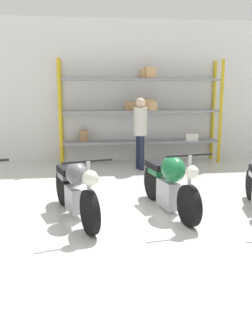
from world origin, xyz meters
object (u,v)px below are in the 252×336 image
Objects in this scene: motorcycle_green at (169,181)px; person_near_rack at (140,128)px; shelving_rack at (141,109)px; motorcycle_grey at (75,188)px.

person_near_rack reaches higher than motorcycle_green.
motorcycle_grey is (-1.66, -4.09, -0.90)m from shelving_rack.
person_near_rack is (0.05, 3.10, 0.50)m from motorcycle_green.
motorcycle_grey is at bearing -95.23° from motorcycle_green.
shelving_rack is 2.13× the size of motorcycle_green.
motorcycle_green is at bearing 78.95° from motorcycle_grey.
motorcycle_green is at bearing 76.68° from person_near_rack.
motorcycle_green reaches higher than motorcycle_grey.
shelving_rack is at bearing 141.33° from motorcycle_grey.
motorcycle_green is 1.15× the size of person_near_rack.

